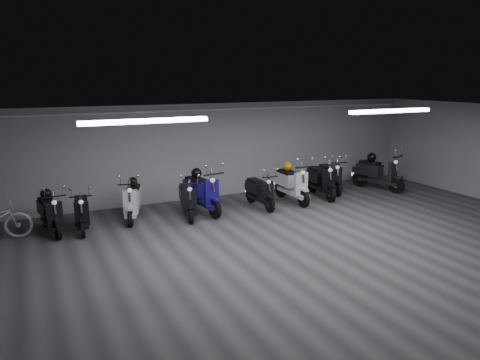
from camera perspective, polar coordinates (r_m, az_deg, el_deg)
name	(u,v)px	position (r m, az deg, el deg)	size (l,w,h in m)	color
floor	(307,252)	(9.57, 8.41, -8.99)	(14.00, 10.00, 0.01)	#38383B
ceiling	(311,116)	(8.93, 9.00, 8.02)	(14.00, 10.00, 0.01)	gray
back_wall	(213,151)	(13.49, -3.38, 3.71)	(14.00, 0.01, 2.80)	#9C9C9E
fluor_strip_left	(145,121)	(8.60, -11.85, 7.29)	(2.40, 0.18, 0.08)	white
fluor_strip_right	(391,111)	(11.61, 18.52, 8.27)	(2.40, 0.18, 0.08)	white
conduit	(214,110)	(13.27, -3.31, 8.86)	(0.05, 0.05, 13.60)	white
scooter_0	(50,208)	(11.25, -22.92, -3.24)	(0.55, 1.65, 1.23)	black
scooter_1	(81,206)	(11.19, -19.42, -3.14)	(0.53, 1.60, 1.19)	black
scooter_2	(132,195)	(11.67, -13.44, -1.83)	(0.58, 1.74, 1.30)	silver
scooter_3	(187,194)	(11.62, -6.66, -1.73)	(0.56, 1.69, 1.26)	black
scooter_4	(202,186)	(11.97, -4.86, -0.81)	(0.64, 1.93, 1.44)	navy
scooter_5	(260,186)	(12.44, 2.56, -0.81)	(0.54, 1.62, 1.20)	black
scooter_6	(292,178)	(13.06, 6.59, 0.24)	(0.63, 1.90, 1.41)	white
scooter_7	(322,175)	(13.72, 10.27, 0.62)	(0.61, 1.83, 1.36)	black
scooter_8	(330,172)	(14.40, 11.36, 1.00)	(0.58, 1.74, 1.29)	black
scooter_9	(379,168)	(15.05, 17.12, 1.46)	(0.64, 1.92, 1.43)	black
helmet_0	(372,157)	(15.12, 16.31, 2.78)	(0.29, 0.29, 0.29)	black
helmet_1	(133,182)	(11.84, -13.38, -0.23)	(0.25, 0.25, 0.25)	black
helmet_2	(196,173)	(12.13, -5.52, 0.87)	(0.28, 0.28, 0.28)	black
helmet_3	(46,194)	(11.40, -23.31, -1.63)	(0.26, 0.26, 0.26)	black
helmet_4	(288,166)	(13.22, 6.03, 1.73)	(0.26, 0.26, 0.26)	orange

